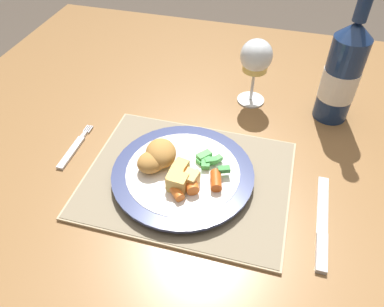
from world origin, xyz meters
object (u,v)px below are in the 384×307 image
at_px(wine_glass, 256,59).
at_px(dining_table, 215,151).
at_px(dinner_plate, 183,174).
at_px(bottle, 342,73).
at_px(table_knife, 322,229).
at_px(fork, 74,149).

bearing_deg(wine_glass, dining_table, -120.63).
distance_m(dinner_plate, bottle, 0.39).
bearing_deg(dining_table, table_knife, -45.05).
distance_m(dinner_plate, wine_glass, 0.31).
bearing_deg(bottle, dinner_plate, -133.37).
height_order(dining_table, bottle, bottle).
relative_size(table_knife, wine_glass, 1.31).
relative_size(dining_table, bottle, 4.29).
bearing_deg(wine_glass, bottle, -3.07).
height_order(wine_glass, bottle, bottle).
distance_m(table_knife, bottle, 0.34).
distance_m(dining_table, bottle, 0.32).
distance_m(dining_table, fork, 0.32).
bearing_deg(fork, dining_table, 32.39).
relative_size(fork, bottle, 0.45).
xyz_separation_m(fork, table_knife, (0.49, -0.06, 0.00)).
relative_size(dinner_plate, fork, 1.95).
bearing_deg(dining_table, dinner_plate, -97.05).
bearing_deg(fork, table_knife, -7.58).
bearing_deg(dinner_plate, fork, 175.05).
distance_m(dining_table, table_knife, 0.34).
relative_size(wine_glass, bottle, 0.52).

